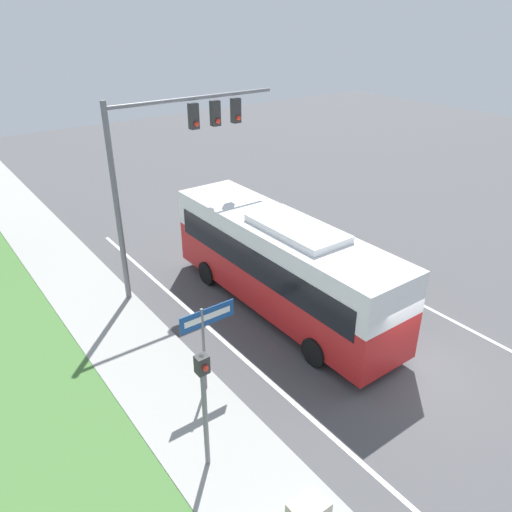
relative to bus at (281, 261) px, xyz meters
name	(u,v)px	position (x,y,z in m)	size (l,w,h in m)	color
ground_plane	(408,374)	(0.81, -5.18, -1.97)	(80.00, 80.00, 0.00)	#4C4C4F
sidewalk	(241,475)	(-5.39, -5.18, -1.91)	(2.80, 80.00, 0.12)	#9E9E99
lane_divider_near	(321,427)	(-2.79, -5.18, -1.97)	(0.14, 30.00, 0.01)	silver
lane_divider_far	(475,332)	(4.41, -5.18, -1.97)	(0.14, 30.00, 0.01)	silver
bus	(281,261)	(0.00, 0.00, 0.00)	(2.61, 10.16, 3.61)	red
signal_gantry	(170,151)	(-2.04, 3.86, 3.41)	(6.72, 0.41, 7.35)	slate
pedestrian_signal	(204,395)	(-5.85, -4.47, 0.28)	(0.28, 0.34, 3.34)	slate
street_sign	(206,330)	(-4.39, -2.15, 0.10)	(1.69, 0.08, 2.81)	slate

